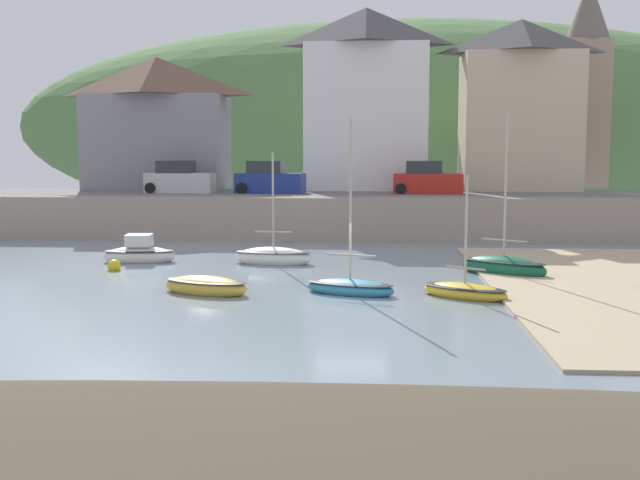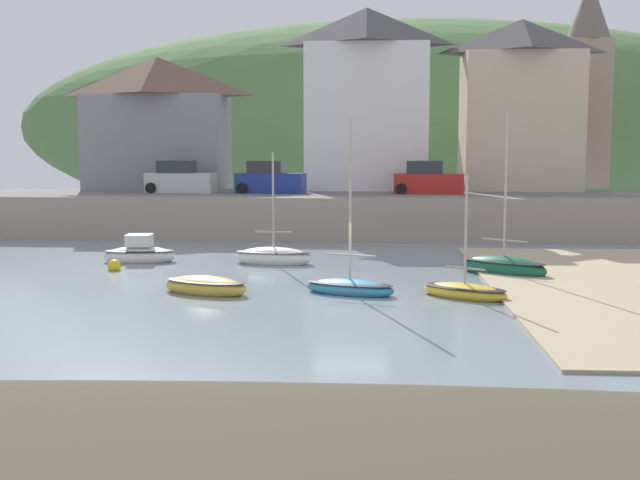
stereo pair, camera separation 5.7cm
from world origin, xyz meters
The scene contains 17 objects.
ground centered at (1.40, -9.56, 0.16)m, with size 48.00×41.00×0.61m.
quay_seawall centered at (0.00, 17.50, 1.36)m, with size 48.00×9.40×2.40m.
hillside_backdrop centered at (4.48, 55.20, 7.27)m, with size 80.00×44.00×20.79m.
waterfront_building_left centered at (-13.54, 25.20, 6.82)m, with size 9.20×5.63×8.68m.
waterfront_building_centre centered at (0.27, 25.20, 8.34)m, with size 8.11×5.07×11.69m.
waterfront_building_right centered at (10.16, 25.20, 7.92)m, with size 7.63×4.94×10.87m.
church_with_spire centered at (15.33, 29.20, 9.72)m, with size 3.00×3.00×14.22m.
motorboat_with_cabin centered at (3.87, 0.12, 0.22)m, with size 3.27×2.71×4.30m.
sailboat_white_hull centered at (-9.72, 7.73, 0.36)m, with size 3.32×1.69×1.46m.
rowboat_small_beached centered at (-3.64, 7.56, 0.31)m, with size 3.60×1.75×5.11m.
sailboat_nearest_shore centered at (-0.06, 0.51, 0.26)m, with size 3.46×2.25×6.23m.
sailboat_blue_trim centered at (6.01, 5.16, 0.33)m, with size 3.73×3.19×6.73m.
fishing_boat_green centered at (-5.12, 0.29, 0.25)m, with size 3.49×2.39×0.80m.
parked_car_near_slipway centered at (-11.04, 20.70, 3.20)m, with size 4.18×1.90×1.95m.
parked_car_by_wall centered at (-5.51, 20.70, 3.20)m, with size 4.27×2.16×1.95m.
parked_car_end_of_row centered at (4.00, 20.70, 3.20)m, with size 4.20×1.95×1.95m.
mooring_buoy centered at (-10.07, 5.29, 0.17)m, with size 0.57×0.57×0.57m.
Camera 1 is at (0.65, -26.49, 5.03)m, focal length 43.96 mm.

